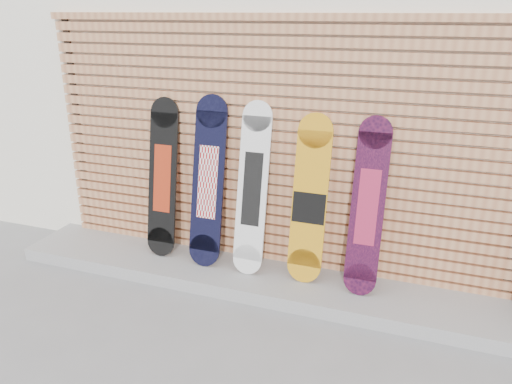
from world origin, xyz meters
TOP-DOWN VIEW (x-y plane):
  - ground at (0.00, 0.00)m, footprint 80.00×80.00m
  - building at (0.50, 3.50)m, footprint 12.00×5.00m
  - concrete_step at (-0.15, 0.68)m, footprint 4.60×0.70m
  - slat_wall at (-0.15, 0.97)m, footprint 4.26×0.08m
  - snowboard_0 at (-1.13, 0.80)m, footprint 0.28×0.30m
  - snowboard_1 at (-0.66, 0.77)m, footprint 0.30×0.34m
  - snowboard_2 at (-0.24, 0.77)m, footprint 0.27×0.34m
  - snowboard_3 at (0.27, 0.79)m, footprint 0.30×0.31m
  - snowboard_4 at (0.75, 0.77)m, footprint 0.27×0.35m

SIDE VIEW (x-z plane):
  - ground at x=0.00m, z-range 0.00..0.00m
  - concrete_step at x=-0.15m, z-range 0.00..0.12m
  - snowboard_3 at x=0.27m, z-range 0.11..1.53m
  - snowboard_4 at x=0.75m, z-range 0.12..1.55m
  - snowboard_0 at x=-1.13m, z-range 0.12..1.58m
  - snowboard_2 at x=-0.24m, z-range 0.12..1.61m
  - snowboard_1 at x=-0.66m, z-range 0.12..1.63m
  - slat_wall at x=-0.15m, z-range 0.06..2.35m
  - building at x=0.50m, z-range 0.00..3.60m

